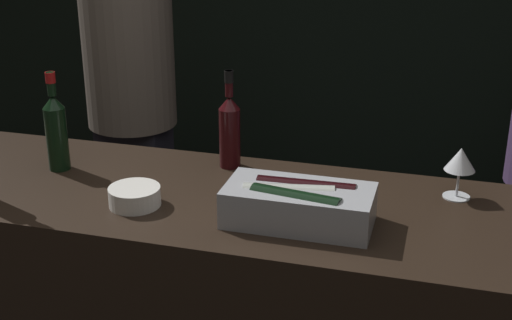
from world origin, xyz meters
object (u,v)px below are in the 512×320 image
at_px(red_wine_bottle_burgundy, 56,129).
at_px(red_wine_bottle_black_foil, 230,128).
at_px(person_blond_tee, 131,90).
at_px(ice_bin_with_bottles, 298,203).
at_px(wine_glass, 460,161).
at_px(bowl_white, 135,196).

relative_size(red_wine_bottle_burgundy, red_wine_bottle_black_foil, 1.00).
bearing_deg(red_wine_bottle_black_foil, person_blond_tee, 133.39).
relative_size(ice_bin_with_bottles, person_blond_tee, 0.23).
height_order(red_wine_bottle_black_foil, person_blond_tee, person_blond_tee).
relative_size(wine_glass, person_blond_tee, 0.09).
bearing_deg(ice_bin_with_bottles, red_wine_bottle_burgundy, 168.39).
distance_m(wine_glass, person_blond_tee, 1.71).
xyz_separation_m(wine_glass, red_wine_bottle_black_foil, (-0.75, 0.05, 0.02)).
bearing_deg(bowl_white, red_wine_bottle_black_foil, 64.20).
height_order(red_wine_bottle_burgundy, person_blond_tee, person_blond_tee).
distance_m(ice_bin_with_bottles, wine_glass, 0.53).
relative_size(bowl_white, wine_glass, 0.96).
relative_size(bowl_white, red_wine_bottle_black_foil, 0.47).
height_order(wine_glass, red_wine_bottle_burgundy, red_wine_bottle_burgundy).
xyz_separation_m(bowl_white, red_wine_bottle_burgundy, (-0.37, 0.20, 0.11)).
relative_size(wine_glass, red_wine_bottle_black_foil, 0.48).
distance_m(bowl_white, red_wine_bottle_burgundy, 0.43).
height_order(bowl_white, person_blond_tee, person_blond_tee).
height_order(ice_bin_with_bottles, bowl_white, ice_bin_with_bottles).
distance_m(ice_bin_with_bottles, bowl_white, 0.50).
xyz_separation_m(wine_glass, person_blond_tee, (-1.49, 0.83, -0.12)).
bearing_deg(bowl_white, wine_glass, 19.10).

